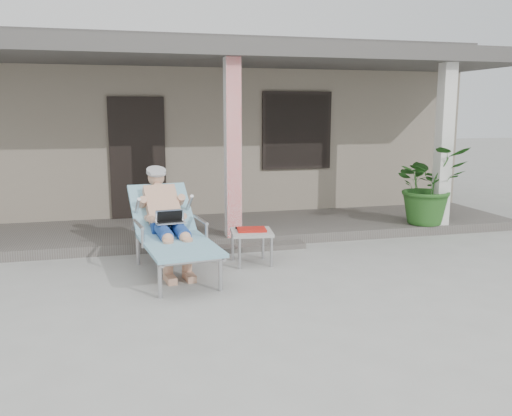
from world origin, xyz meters
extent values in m
plane|color=#9E9E99|center=(0.00, 0.00, 0.00)|extent=(60.00, 60.00, 0.00)
cube|color=gray|center=(0.00, 6.50, 1.50)|extent=(10.00, 5.00, 3.00)
cube|color=#474442|center=(0.00, 6.50, 3.15)|extent=(10.40, 5.40, 0.30)
cube|color=black|center=(-1.30, 3.97, 1.20)|extent=(0.95, 0.06, 2.10)
cube|color=black|center=(1.60, 3.97, 1.65)|extent=(1.20, 0.06, 1.30)
cube|color=black|center=(1.60, 3.96, 1.65)|extent=(1.32, 0.05, 1.42)
cube|color=#605B56|center=(0.00, 3.00, 0.07)|extent=(10.00, 2.00, 0.15)
cube|color=red|center=(0.00, 2.15, 1.45)|extent=(0.22, 0.22, 2.61)
cube|color=silver|center=(3.50, 2.15, 1.45)|extent=(0.22, 0.22, 2.61)
cube|color=#474442|center=(0.00, 3.00, 2.88)|extent=(10.00, 2.30, 0.24)
cube|color=#605B56|center=(0.00, 1.85, 0.04)|extent=(2.00, 0.30, 0.07)
cylinder|color=#B7B7BC|center=(-1.25, 0.06, 0.20)|extent=(0.05, 0.05, 0.40)
cylinder|color=#B7B7BC|center=(-0.58, 0.14, 0.20)|extent=(0.05, 0.05, 0.40)
cylinder|color=#B7B7BC|center=(-1.43, 1.47, 0.20)|extent=(0.05, 0.05, 0.40)
cylinder|color=#B7B7BC|center=(-0.75, 1.56, 0.20)|extent=(0.05, 0.05, 0.40)
cube|color=#B7B7BC|center=(-0.98, 0.61, 0.42)|extent=(0.84, 1.40, 0.03)
cube|color=#8AB5D6|center=(-0.98, 0.61, 0.45)|extent=(0.95, 1.46, 0.04)
cube|color=#B7B7BC|center=(-1.10, 1.57, 0.68)|extent=(0.75, 0.71, 0.54)
cube|color=#8AB5D6|center=(-1.10, 1.57, 0.71)|extent=(0.87, 0.80, 0.61)
cylinder|color=#AFAFB2|center=(-1.14, 1.88, 1.19)|extent=(0.30, 0.30, 0.14)
cube|color=silver|center=(-1.04, 1.08, 0.63)|extent=(0.39, 0.30, 0.25)
cube|color=#A8A8A3|center=(0.03, 1.14, 0.43)|extent=(0.60, 0.60, 0.04)
cylinder|color=#B7B7BC|center=(-0.18, 0.93, 0.20)|extent=(0.04, 0.04, 0.40)
cylinder|color=#B7B7BC|center=(0.25, 0.93, 0.20)|extent=(0.04, 0.04, 0.40)
cylinder|color=#B7B7BC|center=(-0.18, 1.35, 0.20)|extent=(0.04, 0.04, 0.40)
cylinder|color=#B7B7BC|center=(0.25, 1.35, 0.20)|extent=(0.04, 0.04, 0.40)
cube|color=red|center=(0.03, 1.14, 0.46)|extent=(0.41, 0.32, 0.03)
cube|color=black|center=(0.03, 1.28, 0.46)|extent=(0.37, 0.07, 0.04)
imported|color=#26591E|center=(3.33, 2.25, 0.80)|extent=(1.27, 1.13, 1.31)
camera|label=1|loc=(-1.64, -5.63, 2.00)|focal=38.00mm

